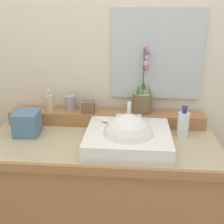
# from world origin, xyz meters

# --- Properties ---
(wall_back) EXTENTS (2.90, 0.20, 2.50)m
(wall_back) POSITION_xyz_m (0.00, 0.38, 1.25)
(wall_back) COLOR beige
(wall_back) RESTS_ON ground
(vanity_cabinet) EXTENTS (1.23, 0.56, 0.83)m
(vanity_cabinet) POSITION_xyz_m (0.00, -0.00, 0.41)
(vanity_cabinet) COLOR #A56E41
(vanity_cabinet) RESTS_ON ground
(back_ledge) EXTENTS (1.16, 0.12, 0.08)m
(back_ledge) POSITION_xyz_m (0.00, 0.21, 0.86)
(back_ledge) COLOR #A56E41
(back_ledge) RESTS_ON vanity_cabinet
(sink_basin) EXTENTS (0.43, 0.39, 0.29)m
(sink_basin) POSITION_xyz_m (0.14, -0.07, 0.86)
(sink_basin) COLOR white
(sink_basin) RESTS_ON vanity_cabinet
(soap_bar) EXTENTS (0.07, 0.04, 0.02)m
(soap_bar) POSITION_xyz_m (0.02, 0.05, 0.91)
(soap_bar) COLOR silver
(soap_bar) RESTS_ON sink_basin
(potted_plant) EXTENTS (0.11, 0.11, 0.40)m
(potted_plant) POSITION_xyz_m (0.22, 0.23, 0.99)
(potted_plant) COLOR brown
(potted_plant) RESTS_ON back_ledge
(soap_dispenser) EXTENTS (0.05, 0.05, 0.13)m
(soap_dispenser) POSITION_xyz_m (-0.34, 0.20, 0.95)
(soap_dispenser) COLOR beige
(soap_dispenser) RESTS_ON back_ledge
(tumbler_cup) EXTENTS (0.06, 0.06, 0.09)m
(tumbler_cup) POSITION_xyz_m (-0.21, 0.22, 0.95)
(tumbler_cup) COLOR #A28F9A
(tumbler_cup) RESTS_ON back_ledge
(trinket_box) EXTENTS (0.08, 0.07, 0.07)m
(trinket_box) POSITION_xyz_m (-0.10, 0.19, 0.94)
(trinket_box) COLOR brown
(trinket_box) RESTS_ON back_ledge
(lotion_bottle) EXTENTS (0.06, 0.07, 0.17)m
(lotion_bottle) POSITION_xyz_m (0.44, 0.08, 0.90)
(lotion_bottle) COLOR white
(lotion_bottle) RESTS_ON vanity_cabinet
(tissue_box) EXTENTS (0.14, 0.14, 0.13)m
(tissue_box) POSITION_xyz_m (-0.42, 0.03, 0.89)
(tissue_box) COLOR teal
(tissue_box) RESTS_ON vanity_cabinet
(mirror) EXTENTS (0.51, 0.02, 0.50)m
(mirror) POSITION_xyz_m (0.29, 0.27, 1.23)
(mirror) COLOR silver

